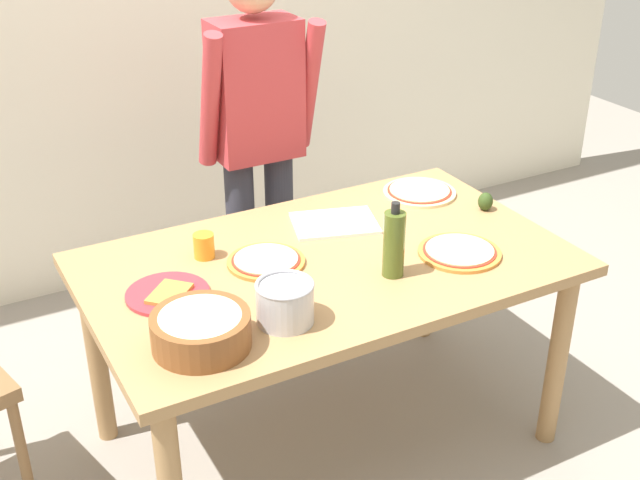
% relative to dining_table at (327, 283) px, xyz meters
% --- Properties ---
extents(ground, '(8.00, 8.00, 0.00)m').
position_rel_dining_table_xyz_m(ground, '(0.00, 0.00, -0.67)').
color(ground, gray).
extents(wall_back, '(5.60, 0.10, 2.60)m').
position_rel_dining_table_xyz_m(wall_back, '(0.00, 1.60, 0.63)').
color(wall_back, silver).
rests_on(wall_back, ground).
extents(dining_table, '(1.60, 0.96, 0.76)m').
position_rel_dining_table_xyz_m(dining_table, '(0.00, 0.00, 0.00)').
color(dining_table, '#A37A4C').
rests_on(dining_table, ground).
extents(person_cook, '(0.49, 0.25, 1.62)m').
position_rel_dining_table_xyz_m(person_cook, '(0.10, 0.76, 0.27)').
color(person_cook, '#2D2D38').
rests_on(person_cook, ground).
extents(pizza_raw_on_board, '(0.29, 0.29, 0.02)m').
position_rel_dining_table_xyz_m(pizza_raw_on_board, '(0.58, 0.29, 0.10)').
color(pizza_raw_on_board, beige).
rests_on(pizza_raw_on_board, dining_table).
extents(pizza_cooked_on_tray, '(0.28, 0.28, 0.02)m').
position_rel_dining_table_xyz_m(pizza_cooked_on_tray, '(0.41, -0.18, 0.10)').
color(pizza_cooked_on_tray, '#C67A33').
rests_on(pizza_cooked_on_tray, dining_table).
extents(pizza_second_cooked, '(0.26, 0.26, 0.02)m').
position_rel_dining_table_xyz_m(pizza_second_cooked, '(-0.19, 0.07, 0.10)').
color(pizza_second_cooked, '#C67A33').
rests_on(pizza_second_cooked, dining_table).
extents(plate_with_slice, '(0.26, 0.26, 0.02)m').
position_rel_dining_table_xyz_m(plate_with_slice, '(-0.55, 0.03, 0.10)').
color(plate_with_slice, red).
rests_on(plate_with_slice, dining_table).
extents(popcorn_bowl, '(0.28, 0.28, 0.11)m').
position_rel_dining_table_xyz_m(popcorn_bowl, '(-0.55, -0.27, 0.15)').
color(popcorn_bowl, brown).
rests_on(popcorn_bowl, dining_table).
extents(olive_oil_bottle, '(0.07, 0.07, 0.26)m').
position_rel_dining_table_xyz_m(olive_oil_bottle, '(0.14, -0.19, 0.20)').
color(olive_oil_bottle, '#47561E').
rests_on(olive_oil_bottle, dining_table).
extents(steel_pot, '(0.17, 0.17, 0.13)m').
position_rel_dining_table_xyz_m(steel_pot, '(-0.29, -0.27, 0.16)').
color(steel_pot, '#B7B7BC').
rests_on(steel_pot, dining_table).
extents(cup_orange, '(0.07, 0.07, 0.08)m').
position_rel_dining_table_xyz_m(cup_orange, '(-0.35, 0.21, 0.13)').
color(cup_orange, orange).
rests_on(cup_orange, dining_table).
extents(cutting_board_white, '(0.35, 0.30, 0.01)m').
position_rel_dining_table_xyz_m(cutting_board_white, '(0.15, 0.22, 0.10)').
color(cutting_board_white, white).
rests_on(cutting_board_white, dining_table).
extents(avocado, '(0.06, 0.06, 0.07)m').
position_rel_dining_table_xyz_m(avocado, '(0.71, 0.05, 0.13)').
color(avocado, '#2D4219').
rests_on(avocado, dining_table).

